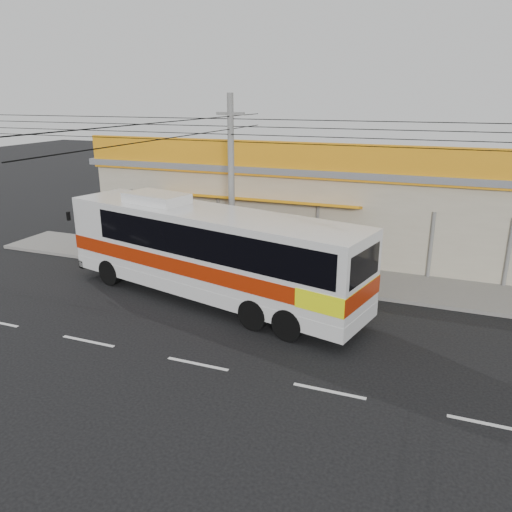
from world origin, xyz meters
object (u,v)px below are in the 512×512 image
Objects in this scene: motorbike_red at (179,255)px; motorbike_dark at (164,251)px; coach_bus at (212,249)px; utility_pole at (231,129)px.

motorbike_dark reaches higher than motorbike_red.
utility_pole reaches higher than coach_bus.
motorbike_red is (-3.11, 2.85, -1.44)m from coach_bus.
motorbike_red is at bearing -108.74° from motorbike_dark.
coach_bus is 4.78m from utility_pole.
motorbike_red is 0.88m from motorbike_dark.
coach_bus reaches higher than motorbike_dark.
motorbike_red is at bearing 151.41° from coach_bus.
coach_bus is at bearing -87.31° from utility_pole.
coach_bus is 0.38× the size of utility_pole.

